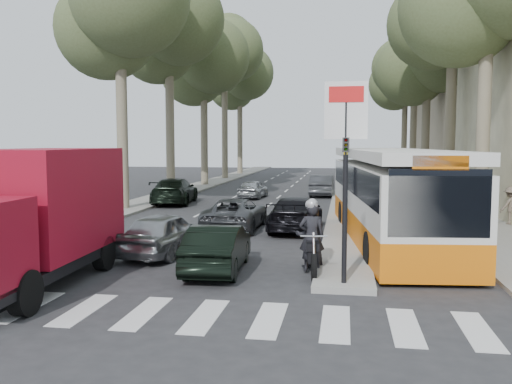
# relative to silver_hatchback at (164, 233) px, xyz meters

# --- Properties ---
(ground) EXTENTS (120.00, 120.00, 0.00)m
(ground) POSITION_rel_silver_hatchback_xyz_m (2.29, -1.67, -0.67)
(ground) COLOR #28282B
(ground) RESTS_ON ground
(sidewalk_right) EXTENTS (3.20, 70.00, 0.12)m
(sidewalk_right) POSITION_rel_silver_hatchback_xyz_m (10.89, 23.33, -0.61)
(sidewalk_right) COLOR gray
(sidewalk_right) RESTS_ON ground
(median_left) EXTENTS (2.40, 64.00, 0.12)m
(median_left) POSITION_rel_silver_hatchback_xyz_m (-5.71, 26.33, -0.61)
(median_left) COLOR gray
(median_left) RESTS_ON ground
(traffic_island) EXTENTS (1.50, 26.00, 0.16)m
(traffic_island) POSITION_rel_silver_hatchback_xyz_m (5.54, 9.33, -0.59)
(traffic_island) COLOR gray
(traffic_island) RESTS_ON ground
(building_far) EXTENTS (11.00, 20.00, 16.00)m
(building_far) POSITION_rel_silver_hatchback_xyz_m (17.79, 32.33, 7.33)
(building_far) COLOR #B7A88E
(building_far) RESTS_ON ground
(billboard) EXTENTS (1.50, 12.10, 5.60)m
(billboard) POSITION_rel_silver_hatchback_xyz_m (5.54, 3.33, 3.03)
(billboard) COLOR yellow
(billboard) RESTS_ON ground
(traffic_light_island) EXTENTS (0.16, 0.41, 3.60)m
(traffic_light_island) POSITION_rel_silver_hatchback_xyz_m (5.54, -3.17, 1.81)
(traffic_light_island) COLOR black
(traffic_light_island) RESTS_ON ground
(tree_l_a) EXTENTS (7.40, 7.20, 14.10)m
(tree_l_a) POSITION_rel_silver_hatchback_xyz_m (-5.58, 10.44, 9.71)
(tree_l_a) COLOR #6B604C
(tree_l_a) RESTS_ON ground
(tree_l_b) EXTENTS (7.40, 7.20, 14.88)m
(tree_l_b) POSITION_rel_silver_hatchback_xyz_m (-5.68, 18.44, 10.40)
(tree_l_b) COLOR #6B604C
(tree_l_b) RESTS_ON ground
(tree_l_c) EXTENTS (7.40, 7.20, 13.71)m
(tree_l_c) POSITION_rel_silver_hatchback_xyz_m (-5.48, 26.44, 9.36)
(tree_l_c) COLOR #6B604C
(tree_l_c) RESTS_ON ground
(tree_l_d) EXTENTS (7.40, 7.20, 15.66)m
(tree_l_d) POSITION_rel_silver_hatchback_xyz_m (-5.58, 34.44, 11.09)
(tree_l_d) COLOR #6B604C
(tree_l_d) RESTS_ON ground
(tree_l_e) EXTENTS (7.40, 7.20, 14.49)m
(tree_l_e) POSITION_rel_silver_hatchback_xyz_m (-5.68, 42.44, 10.05)
(tree_l_e) COLOR #6B604C
(tree_l_e) RESTS_ON ground
(tree_r_b) EXTENTS (7.40, 7.20, 15.27)m
(tree_r_b) POSITION_rel_silver_hatchback_xyz_m (11.52, 16.44, 10.74)
(tree_r_b) COLOR #6B604C
(tree_r_b) RESTS_ON ground
(tree_r_c) EXTENTS (7.40, 7.20, 13.32)m
(tree_r_c) POSITION_rel_silver_hatchback_xyz_m (11.32, 24.44, 9.02)
(tree_r_c) COLOR #6B604C
(tree_r_c) RESTS_ON ground
(tree_r_d) EXTENTS (7.40, 7.20, 14.88)m
(tree_r_d) POSITION_rel_silver_hatchback_xyz_m (11.42, 32.44, 10.40)
(tree_r_d) COLOR #6B604C
(tree_r_d) RESTS_ON ground
(tree_r_e) EXTENTS (7.40, 7.20, 14.10)m
(tree_r_e) POSITION_rel_silver_hatchback_xyz_m (11.52, 40.44, 9.71)
(tree_r_e) COLOR #6B604C
(tree_r_e) RESTS_ON ground
(silver_hatchback) EXTENTS (2.04, 4.11, 1.35)m
(silver_hatchback) POSITION_rel_silver_hatchback_xyz_m (0.00, 0.00, 0.00)
(silver_hatchback) COLOR #999DA1
(silver_hatchback) RESTS_ON ground
(dark_hatchback) EXTENTS (1.56, 3.94, 1.28)m
(dark_hatchback) POSITION_rel_silver_hatchback_xyz_m (2.15, -1.85, -0.04)
(dark_hatchback) COLOR black
(dark_hatchback) RESTS_ON ground
(queue_car_a) EXTENTS (2.12, 4.51, 1.25)m
(queue_car_a) POSITION_rel_silver_hatchback_xyz_m (1.19, 5.31, -0.05)
(queue_car_a) COLOR #45484C
(queue_car_a) RESTS_ON ground
(queue_car_b) EXTENTS (2.02, 4.68, 1.34)m
(queue_car_b) POSITION_rel_silver_hatchback_xyz_m (3.62, 5.33, -0.00)
(queue_car_b) COLOR black
(queue_car_b) RESTS_ON ground
(queue_car_c) EXTENTS (1.65, 3.52, 1.17)m
(queue_car_c) POSITION_rel_silver_hatchback_xyz_m (-0.14, 17.36, -0.09)
(queue_car_c) COLOR #A4A8AC
(queue_car_c) RESTS_ON ground
(queue_car_d) EXTENTS (1.52, 4.20, 1.38)m
(queue_car_d) POSITION_rel_silver_hatchback_xyz_m (4.09, 19.52, 0.01)
(queue_car_d) COLOR #44464B
(queue_car_d) RESTS_ON ground
(queue_car_e) EXTENTS (2.64, 5.27, 1.47)m
(queue_car_e) POSITION_rel_silver_hatchback_xyz_m (-4.01, 13.52, 0.06)
(queue_car_e) COLOR black
(queue_car_e) RESTS_ON ground
(red_truck) EXTENTS (2.60, 6.31, 3.32)m
(red_truck) POSITION_rel_silver_hatchback_xyz_m (-1.92, -3.96, 1.08)
(red_truck) COLOR black
(red_truck) RESTS_ON ground
(city_bus) EXTENTS (3.97, 12.65, 3.28)m
(city_bus) POSITION_rel_silver_hatchback_xyz_m (7.09, 3.34, 1.05)
(city_bus) COLOR orange
(city_bus) RESTS_ON ground
(motorcycle) EXTENTS (0.94, 2.36, 2.01)m
(motorcycle) POSITION_rel_silver_hatchback_xyz_m (4.66, -1.51, 0.24)
(motorcycle) COLOR black
(motorcycle) RESTS_ON ground
(pedestrian_near) EXTENTS (0.91, 1.18, 1.81)m
(pedestrian_near) POSITION_rel_silver_hatchback_xyz_m (9.49, 4.39, 0.35)
(pedestrian_near) COLOR #3A2D44
(pedestrian_near) RESTS_ON sidewalk_right
(pedestrian_far) EXTENTS (1.08, 0.88, 1.54)m
(pedestrian_far) POSITION_rel_silver_hatchback_xyz_m (12.29, 7.57, 0.22)
(pedestrian_far) COLOR #695C4E
(pedestrian_far) RESTS_ON sidewalk_right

